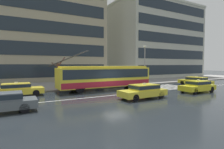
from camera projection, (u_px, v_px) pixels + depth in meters
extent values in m
plane|color=#20262A|center=(116.00, 93.00, 19.36)|extent=(160.00, 160.00, 0.00)
cube|color=gray|center=(85.00, 84.00, 27.63)|extent=(80.00, 10.00, 0.14)
cube|color=beige|center=(159.00, 87.00, 24.09)|extent=(0.44, 4.40, 0.01)
cube|color=beige|center=(164.00, 87.00, 24.53)|extent=(0.44, 4.40, 0.01)
cube|color=beige|center=(169.00, 86.00, 24.97)|extent=(0.44, 4.40, 0.01)
cube|color=beige|center=(173.00, 86.00, 25.41)|extent=(0.44, 4.40, 0.01)
cube|color=beige|center=(177.00, 86.00, 25.85)|extent=(0.44, 4.40, 0.01)
cube|color=silver|center=(122.00, 94.00, 18.32)|extent=(72.00, 0.14, 0.01)
cube|color=yellow|center=(106.00, 77.00, 21.93)|extent=(11.67, 2.66, 2.26)
cube|color=yellow|center=(106.00, 67.00, 21.86)|extent=(10.97, 2.40, 0.20)
cube|color=#1E2833|center=(106.00, 73.00, 21.90)|extent=(11.20, 2.69, 1.04)
cube|color=#AA1F32|center=(106.00, 83.00, 21.97)|extent=(11.55, 2.69, 0.63)
cube|color=#1E2833|center=(143.00, 72.00, 24.78)|extent=(0.14, 2.23, 1.13)
cube|color=black|center=(142.00, 68.00, 24.67)|extent=(0.18, 1.93, 0.28)
cylinder|color=black|center=(68.00, 58.00, 19.86)|extent=(4.38, 0.11, 1.86)
cylinder|color=black|center=(70.00, 58.00, 19.25)|extent=(4.38, 0.11, 1.86)
cylinder|color=black|center=(127.00, 83.00, 24.92)|extent=(1.04, 0.31, 1.04)
cylinder|color=black|center=(137.00, 84.00, 22.99)|extent=(1.04, 0.31, 1.04)
cylinder|color=black|center=(73.00, 86.00, 21.09)|extent=(1.04, 0.31, 1.04)
cylinder|color=black|center=(80.00, 88.00, 19.16)|extent=(1.04, 0.31, 1.04)
cube|color=yellow|center=(18.00, 91.00, 17.32)|extent=(4.52, 1.84, 0.55)
cube|color=yellow|center=(16.00, 86.00, 17.20)|extent=(2.45, 1.58, 0.48)
cube|color=#1E2833|center=(16.00, 86.00, 17.20)|extent=(2.49, 1.60, 0.31)
cube|color=silver|center=(16.00, 83.00, 17.18)|extent=(0.28, 0.16, 0.12)
cylinder|color=black|center=(34.00, 91.00, 18.76)|extent=(0.62, 0.20, 0.62)
cylinder|color=black|center=(36.00, 93.00, 17.34)|extent=(0.62, 0.20, 0.62)
cylinder|color=black|center=(1.00, 93.00, 17.31)|extent=(0.62, 0.20, 0.62)
cylinder|color=black|center=(0.00, 96.00, 15.90)|extent=(0.62, 0.20, 0.62)
cube|color=yellow|center=(195.00, 82.00, 26.16)|extent=(2.19, 4.77, 0.55)
cube|color=yellow|center=(196.00, 79.00, 25.98)|extent=(1.75, 2.63, 0.48)
cube|color=#1E2833|center=(196.00, 78.00, 25.98)|extent=(1.77, 2.68, 0.31)
cube|color=silver|center=(196.00, 76.00, 25.97)|extent=(0.18, 0.29, 0.12)
cylinder|color=black|center=(182.00, 83.00, 26.99)|extent=(0.25, 0.64, 0.62)
cylinder|color=black|center=(189.00, 82.00, 27.88)|extent=(0.25, 0.64, 0.62)
cylinder|color=black|center=(202.00, 85.00, 24.47)|extent=(0.25, 0.64, 0.62)
cylinder|color=black|center=(208.00, 84.00, 25.36)|extent=(0.25, 0.64, 0.62)
cube|color=yellow|center=(143.00, 93.00, 16.20)|extent=(4.48, 1.94, 0.55)
cube|color=yellow|center=(144.00, 87.00, 16.27)|extent=(2.43, 1.63, 0.48)
cube|color=#1E2833|center=(144.00, 87.00, 16.26)|extent=(2.48, 1.65, 0.31)
cube|color=silver|center=(144.00, 84.00, 16.25)|extent=(0.28, 0.17, 0.12)
cylinder|color=black|center=(135.00, 98.00, 14.77)|extent=(0.62, 0.22, 0.62)
cylinder|color=black|center=(124.00, 95.00, 16.17)|extent=(0.62, 0.22, 0.62)
cylinder|color=black|center=(161.00, 95.00, 16.26)|extent=(0.62, 0.22, 0.62)
cylinder|color=black|center=(149.00, 92.00, 17.66)|extent=(0.62, 0.22, 0.62)
cube|color=yellow|center=(197.00, 88.00, 19.85)|extent=(4.26, 1.76, 0.55)
cube|color=yellow|center=(198.00, 83.00, 19.91)|extent=(2.30, 1.51, 0.48)
cube|color=#1E2833|center=(198.00, 83.00, 19.91)|extent=(2.34, 1.53, 0.31)
cube|color=silver|center=(198.00, 80.00, 19.89)|extent=(0.28, 0.16, 0.12)
cylinder|color=black|center=(195.00, 91.00, 18.50)|extent=(0.62, 0.20, 0.62)
cylinder|color=black|center=(183.00, 89.00, 19.86)|extent=(0.62, 0.20, 0.62)
cylinder|color=black|center=(212.00, 89.00, 19.87)|extent=(0.62, 0.20, 0.62)
cylinder|color=black|center=(199.00, 88.00, 21.23)|extent=(0.62, 0.20, 0.62)
cube|color=#545C64|center=(0.00, 97.00, 11.32)|extent=(2.53, 1.57, 0.48)
cube|color=#1E2833|center=(0.00, 96.00, 11.31)|extent=(2.58, 1.59, 0.31)
cylinder|color=black|center=(25.00, 108.00, 11.30)|extent=(0.62, 0.21, 0.62)
cylinder|color=black|center=(24.00, 103.00, 12.69)|extent=(0.62, 0.21, 0.62)
cylinder|color=gray|center=(99.00, 77.00, 24.85)|extent=(0.08, 0.08, 2.38)
cylinder|color=gray|center=(77.00, 78.00, 23.26)|extent=(0.08, 0.08, 2.38)
cylinder|color=gray|center=(95.00, 76.00, 26.00)|extent=(0.08, 0.08, 2.38)
cylinder|color=gray|center=(74.00, 77.00, 24.42)|extent=(0.08, 0.08, 2.38)
cube|color=#99ADB2|center=(85.00, 77.00, 25.21)|extent=(3.08, 0.04, 1.90)
cube|color=#B2B2B7|center=(86.00, 68.00, 24.56)|extent=(3.54, 1.63, 0.08)
cube|color=brown|center=(86.00, 82.00, 24.96)|extent=(2.27, 0.36, 0.08)
cylinder|color=navy|center=(72.00, 84.00, 22.75)|extent=(0.14, 0.14, 0.89)
cylinder|color=navy|center=(73.00, 84.00, 22.81)|extent=(0.14, 0.14, 0.89)
cylinder|color=#3D3925|center=(72.00, 78.00, 22.74)|extent=(0.41, 0.41, 0.57)
sphere|color=tan|center=(72.00, 75.00, 22.72)|extent=(0.21, 0.21, 0.21)
cone|color=red|center=(73.00, 73.00, 22.74)|extent=(1.35, 1.35, 0.26)
cylinder|color=#333333|center=(73.00, 77.00, 22.77)|extent=(0.02, 0.02, 0.73)
cylinder|color=navy|center=(99.00, 83.00, 24.26)|extent=(0.14, 0.14, 0.82)
cylinder|color=navy|center=(99.00, 83.00, 24.10)|extent=(0.14, 0.14, 0.82)
cylinder|color=maroon|center=(99.00, 78.00, 24.14)|extent=(0.42, 0.42, 0.60)
sphere|color=#DE8774|center=(99.00, 75.00, 24.12)|extent=(0.23, 0.23, 0.23)
cone|color=gold|center=(99.00, 73.00, 23.99)|extent=(1.26, 1.26, 0.27)
cylinder|color=#333333|center=(99.00, 77.00, 24.02)|extent=(0.02, 0.02, 0.77)
cylinder|color=#4E4F4A|center=(84.00, 83.00, 24.82)|extent=(0.14, 0.14, 0.86)
cylinder|color=#4E4F4A|center=(85.00, 83.00, 24.83)|extent=(0.14, 0.14, 0.86)
cylinder|color=#252B29|center=(85.00, 77.00, 24.79)|extent=(0.48, 0.48, 0.57)
sphere|color=tan|center=(85.00, 74.00, 24.77)|extent=(0.23, 0.23, 0.23)
cylinder|color=gray|center=(145.00, 65.00, 27.67)|extent=(0.16, 0.16, 5.59)
ellipsoid|color=silver|center=(145.00, 46.00, 27.51)|extent=(0.60, 0.32, 0.24)
cylinder|color=brown|center=(58.00, 76.00, 22.18)|extent=(0.31, 0.31, 3.08)
cylinder|color=brown|center=(61.00, 62.00, 22.35)|extent=(1.02, 0.26, 1.22)
cylinder|color=brown|center=(60.00, 64.00, 22.10)|extent=(0.64, 0.43, 0.84)
cylinder|color=brown|center=(55.00, 65.00, 21.63)|extent=(0.98, 0.75, 0.66)
cylinder|color=brown|center=(59.00, 70.00, 21.80)|extent=(0.22, 0.89, 0.57)
cylinder|color=brown|center=(61.00, 70.00, 22.48)|extent=(0.87, 0.55, 0.68)
cube|color=#9D967E|center=(33.00, 6.00, 35.39)|extent=(25.14, 14.87, 29.17)
cube|color=#1E2833|center=(40.00, 71.00, 29.58)|extent=(23.63, 0.06, 2.19)
cube|color=#1E2833|center=(39.00, 49.00, 29.38)|extent=(23.63, 0.06, 2.19)
cube|color=#1E2833|center=(39.00, 26.00, 29.18)|extent=(23.63, 0.06, 2.19)
cube|color=#1E2833|center=(38.00, 3.00, 28.98)|extent=(23.63, 0.06, 2.19)
cube|color=#B0B4A7|center=(154.00, 43.00, 46.28)|extent=(21.79, 13.28, 17.36)
cube|color=#1E2833|center=(174.00, 70.00, 40.84)|extent=(20.49, 0.06, 2.08)
cube|color=#1E2833|center=(174.00, 54.00, 40.65)|extent=(20.49, 0.06, 2.08)
cube|color=#1E2833|center=(175.00, 39.00, 40.46)|extent=(20.49, 0.06, 2.08)
cube|color=#1E2833|center=(175.00, 23.00, 40.27)|extent=(20.49, 0.06, 2.08)
cube|color=#1E2833|center=(175.00, 8.00, 40.07)|extent=(20.49, 0.06, 2.08)
cube|color=#B4BAAA|center=(155.00, 8.00, 45.78)|extent=(22.09, 13.58, 0.50)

